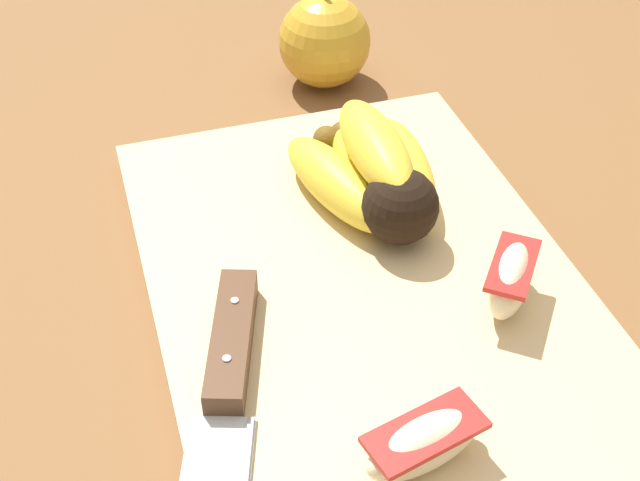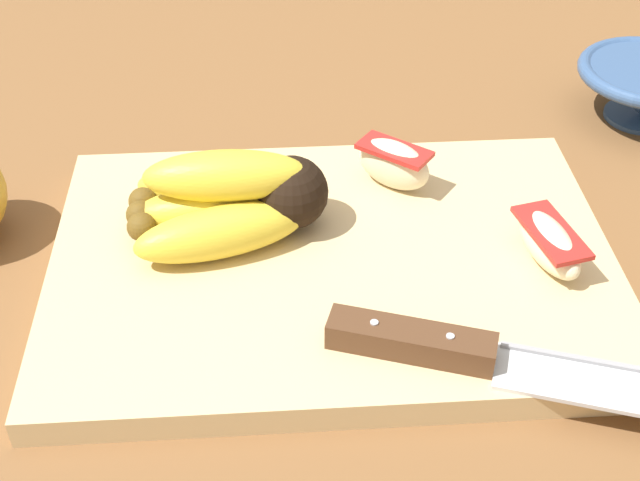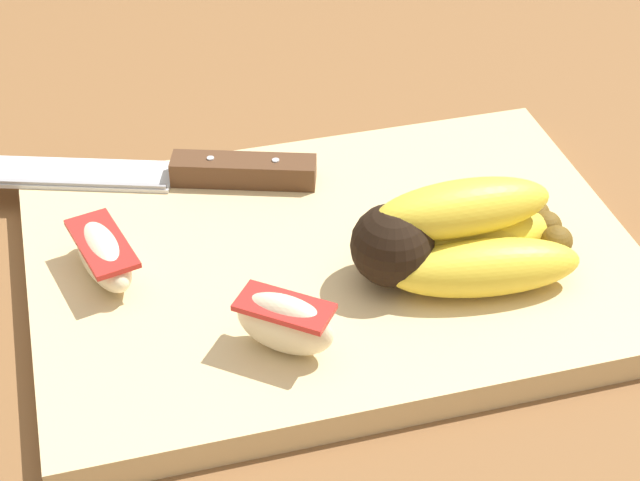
{
  "view_description": "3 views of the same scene",
  "coord_description": "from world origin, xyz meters",
  "px_view_note": "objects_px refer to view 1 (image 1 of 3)",
  "views": [
    {
      "loc": [
        -0.38,
        0.14,
        0.4
      ],
      "look_at": [
        -0.0,
        0.02,
        0.05
      ],
      "focal_mm": 47.68,
      "sensor_mm": 36.0,
      "label": 1
    },
    {
      "loc": [
        0.03,
        0.44,
        0.4
      ],
      "look_at": [
        0.0,
        0.01,
        0.05
      ],
      "focal_mm": 48.61,
      "sensor_mm": 36.0,
      "label": 2
    },
    {
      "loc": [
        -0.15,
        -0.51,
        0.44
      ],
      "look_at": [
        -0.02,
        -0.03,
        0.05
      ],
      "focal_mm": 59.23,
      "sensor_mm": 36.0,
      "label": 3
    }
  ],
  "objects_px": {
    "banana_bunch": "(375,174)",
    "apple_wedge_middle": "(510,279)",
    "whole_apple": "(325,41)",
    "chefs_knife": "(224,410)",
    "apple_wedge_near": "(424,442)"
  },
  "relations": [
    {
      "from": "banana_bunch",
      "to": "chefs_knife",
      "type": "distance_m",
      "value": 0.21
    },
    {
      "from": "apple_wedge_near",
      "to": "chefs_knife",
      "type": "bearing_deg",
      "value": 58.01
    },
    {
      "from": "chefs_knife",
      "to": "whole_apple",
      "type": "relative_size",
      "value": 2.97
    },
    {
      "from": "apple_wedge_middle",
      "to": "whole_apple",
      "type": "bearing_deg",
      "value": 3.28
    },
    {
      "from": "banana_bunch",
      "to": "chefs_knife",
      "type": "relative_size",
      "value": 0.51
    },
    {
      "from": "banana_bunch",
      "to": "whole_apple",
      "type": "height_order",
      "value": "whole_apple"
    },
    {
      "from": "apple_wedge_middle",
      "to": "whole_apple",
      "type": "relative_size",
      "value": 0.66
    },
    {
      "from": "chefs_knife",
      "to": "apple_wedge_middle",
      "type": "bearing_deg",
      "value": -79.6
    },
    {
      "from": "apple_wedge_near",
      "to": "whole_apple",
      "type": "bearing_deg",
      "value": -10.44
    },
    {
      "from": "whole_apple",
      "to": "banana_bunch",
      "type": "bearing_deg",
      "value": 172.66
    },
    {
      "from": "banana_bunch",
      "to": "chefs_knife",
      "type": "xyz_separation_m",
      "value": [
        -0.15,
        0.14,
        -0.02
      ]
    },
    {
      "from": "apple_wedge_middle",
      "to": "banana_bunch",
      "type": "bearing_deg",
      "value": 20.34
    },
    {
      "from": "banana_bunch",
      "to": "apple_wedge_middle",
      "type": "xyz_separation_m",
      "value": [
        -0.12,
        -0.04,
        -0.0
      ]
    },
    {
      "from": "banana_bunch",
      "to": "whole_apple",
      "type": "bearing_deg",
      "value": -7.34
    },
    {
      "from": "apple_wedge_middle",
      "to": "whole_apple",
      "type": "xyz_separation_m",
      "value": [
        0.32,
        0.02,
        0.0
      ]
    }
  ]
}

